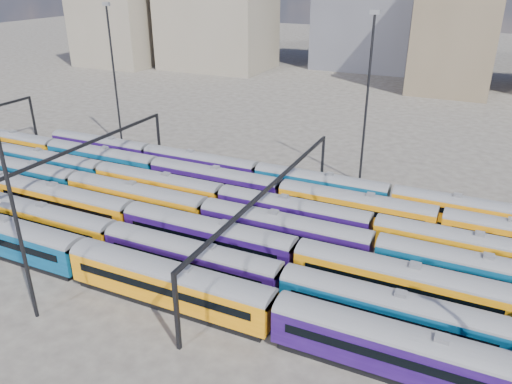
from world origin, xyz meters
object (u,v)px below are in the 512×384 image
at_px(rake_0, 275,310).
at_px(rake_2, 207,233).
at_px(mast_2, 8,184).
at_px(rake_1, 112,235).

distance_m(rake_0, rake_2, 16.22).
relative_size(rake_0, mast_2, 5.29).
bearing_deg(rake_2, mast_2, -118.60).
xyz_separation_m(rake_2, mast_2, (-9.27, -17.00, 11.13)).
relative_size(rake_0, rake_1, 1.07).
relative_size(rake_1, mast_2, 4.93).
height_order(rake_0, rake_1, rake_0).
height_order(rake_1, rake_2, rake_2).
xyz_separation_m(rake_0, rake_2, (-12.77, 10.00, -0.09)).
height_order(rake_0, mast_2, mast_2).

